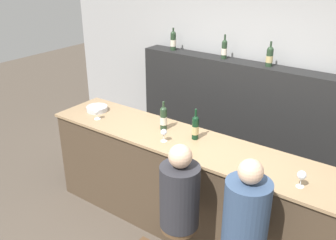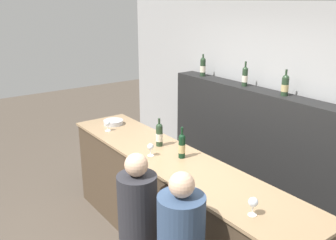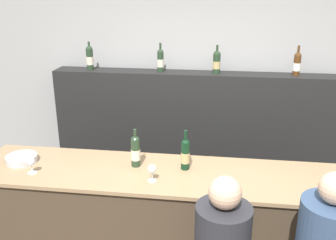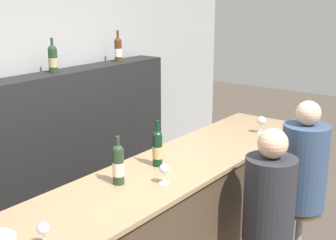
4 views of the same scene
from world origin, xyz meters
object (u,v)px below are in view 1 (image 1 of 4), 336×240
Objects in this scene: metal_bowl at (97,109)px; wine_bottle_backbar_0 at (173,41)px; wine_bottle_counter_1 at (195,127)px; guest_seated_right at (246,216)px; wine_glass_2 at (302,176)px; guest_seated_left at (180,192)px; bar_stool_left at (179,237)px; wine_bottle_backbar_2 at (270,56)px; wine_bottle_counter_0 at (164,118)px; wine_glass_1 at (164,133)px; wine_glass_0 at (97,112)px; wine_bottle_backbar_1 at (224,49)px.

wine_bottle_backbar_0 is at bearing 83.27° from metal_bowl.
wine_bottle_counter_1 is 0.38× the size of guest_seated_right.
wine_glass_2 is 0.19× the size of guest_seated_left.
guest_seated_right is (0.61, 0.00, 0.51)m from bar_stool_left.
metal_bowl is 0.29× the size of guest_seated_right.
wine_bottle_backbar_2 is 0.48× the size of bar_stool_left.
wine_bottle_backbar_2 is (0.20, 1.30, 0.49)m from wine_bottle_counter_1.
wine_bottle_counter_0 is 1.56m from wine_glass_2.
metal_bowl is at bearing 171.26° from wine_glass_1.
wine_glass_0 is at bearing -168.85° from wine_bottle_counter_1.
wine_bottle_backbar_0 is 1.62m from wine_glass_0.
bar_stool_left is 0.73× the size of guest_seated_right.
wine_bottle_counter_0 is 1.26× the size of metal_bowl.
wine_bottle_backbar_2 is at bearing 109.19° from guest_seated_right.
wine_bottle_backbar_2 is 0.38× the size of guest_seated_left.
wine_bottle_backbar_2 is (1.39, 0.00, -0.01)m from wine_bottle_backbar_0.
wine_bottle_backbar_0 reaches higher than bar_stool_left.
guest_seated_right is (1.30, -0.71, -0.23)m from wine_bottle_counter_0.
wine_bottle_counter_1 is at bearing 11.15° from wine_glass_0.
metal_bowl is (-1.55, -1.36, -0.59)m from wine_bottle_backbar_2.
wine_glass_1 is 0.91× the size of wine_glass_2.
wine_bottle_backbar_0 is 2.31× the size of wine_glass_1.
wine_glass_1 is (0.17, -1.53, -0.52)m from wine_bottle_backbar_1.
guest_seated_right is at bearing -57.11° from wine_bottle_backbar_1.
wine_bottle_backbar_1 is 2.32× the size of wine_glass_1.
wine_bottle_backbar_1 is 1.62m from wine_glass_1.
guest_seated_left is (0.70, -0.71, -0.26)m from wine_bottle_counter_0.
wine_bottle_backbar_1 is 1.76m from metal_bowl.
metal_bowl is at bearing 158.21° from guest_seated_left.
wine_bottle_counter_1 reaches higher than metal_bowl.
wine_glass_2 reaches higher than wine_glass_0.
wine_bottle_backbar_1 is 0.49× the size of bar_stool_left.
guest_seated_left is (0.09, -2.01, -0.74)m from wine_bottle_backbar_2.
wine_glass_2 reaches higher than bar_stool_left.
wine_bottle_counter_0 is 1.51m from wine_bottle_backbar_2.
guest_seated_left reaches higher than bar_stool_left.
wine_bottle_backbar_1 is at bearing 54.99° from metal_bowl.
wine_glass_1 is 1.24m from guest_seated_right.
wine_bottle_backbar_0 is 0.79m from wine_bottle_backbar_1.
bar_stool_left is (0.69, -2.01, -1.22)m from wine_bottle_backbar_1.
wine_glass_0 is (-1.17, -0.23, -0.04)m from wine_bottle_counter_1.
wine_bottle_backbar_0 reaches higher than wine_glass_2.
bar_stool_left is at bearing -21.79° from metal_bowl.
wine_bottle_backbar_1 reaches higher than bar_stool_left.
wine_bottle_backbar_0 is 2.83m from wine_glass_2.
wine_bottle_backbar_0 is 2.61m from guest_seated_left.
wine_glass_2 is 2.50m from metal_bowl.
wine_bottle_backbar_0 is 1.00× the size of wine_bottle_backbar_1.
wine_bottle_backbar_1 is at bearing 0.00° from wine_bottle_backbar_0.
bar_stool_left is (0.70, -0.71, -0.74)m from wine_bottle_counter_0.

